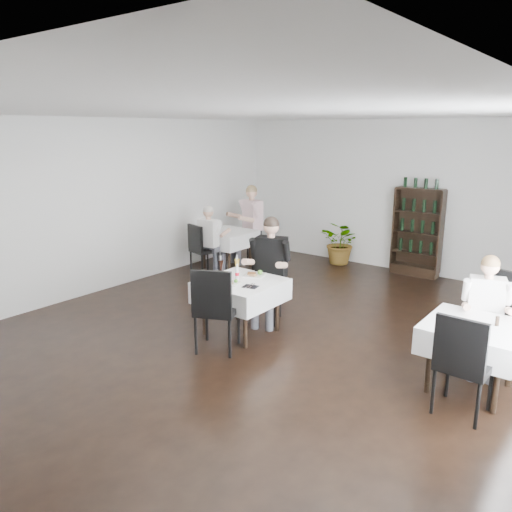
{
  "coord_description": "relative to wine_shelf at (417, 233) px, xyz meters",
  "views": [
    {
      "loc": [
        3.88,
        -5.11,
        2.81
      ],
      "look_at": [
        -0.19,
        0.2,
        1.1
      ],
      "focal_mm": 35.0,
      "sensor_mm": 36.0,
      "label": 1
    }
  ],
  "objects": [
    {
      "name": "room_shell",
      "position": [
        -0.6,
        -4.31,
        0.65
      ],
      "size": [
        9.0,
        9.0,
        9.0
      ],
      "color": "black",
      "rests_on": "ground"
    },
    {
      "name": "wine_shelf",
      "position": [
        0.0,
        0.0,
        0.0
      ],
      "size": [
        0.9,
        0.28,
        1.75
      ],
      "color": "black",
      "rests_on": "ground"
    },
    {
      "name": "main_table",
      "position": [
        -0.9,
        -4.31,
        -0.23
      ],
      "size": [
        1.03,
        1.03,
        0.77
      ],
      "color": "black",
      "rests_on": "ground"
    },
    {
      "name": "left_table",
      "position": [
        -3.3,
        -1.81,
        -0.23
      ],
      "size": [
        0.98,
        0.98,
        0.77
      ],
      "color": "black",
      "rests_on": "ground"
    },
    {
      "name": "right_table",
      "position": [
        2.1,
        -4.01,
        -0.23
      ],
      "size": [
        0.98,
        0.98,
        0.77
      ],
      "color": "black",
      "rests_on": "ground"
    },
    {
      "name": "potted_tree",
      "position": [
        -1.55,
        -0.13,
        -0.38
      ],
      "size": [
        0.95,
        0.86,
        0.92
      ],
      "primitive_type": "imported",
      "rotation": [
        0.0,
        0.0,
        -0.18
      ],
      "color": "#236020",
      "rests_on": "ground"
    },
    {
      "name": "main_chair_far",
      "position": [
        -0.96,
        -3.66,
        -0.25
      ],
      "size": [
        0.63,
        0.63,
        1.05
      ],
      "color": "black",
      "rests_on": "ground"
    },
    {
      "name": "main_chair_near",
      "position": [
        -0.76,
        -5.0,
        -0.2
      ],
      "size": [
        0.69,
        0.69,
        1.13
      ],
      "color": "black",
      "rests_on": "ground"
    },
    {
      "name": "left_chair_far",
      "position": [
        -3.22,
        -1.12,
        -0.33
      ],
      "size": [
        0.48,
        0.48,
        0.9
      ],
      "color": "black",
      "rests_on": "ground"
    },
    {
      "name": "left_chair_near",
      "position": [
        -3.35,
        -2.54,
        -0.27
      ],
      "size": [
        0.55,
        0.56,
        1.01
      ],
      "color": "black",
      "rests_on": "ground"
    },
    {
      "name": "right_chair_far",
      "position": [
        2.17,
        -3.16,
        -0.19
      ],
      "size": [
        0.62,
        0.63,
        1.15
      ],
      "color": "black",
      "rests_on": "ground"
    },
    {
      "name": "right_chair_near",
      "position": [
        2.16,
        -4.63,
        -0.23
      ],
      "size": [
        0.51,
        0.52,
        1.08
      ],
      "color": "black",
      "rests_on": "ground"
    },
    {
      "name": "diner_main",
      "position": [
        -0.83,
        -3.74,
        0.07
      ],
      "size": [
        0.67,
        0.71,
        1.59
      ],
      "color": "#3E3E45",
      "rests_on": "ground"
    },
    {
      "name": "diner_left_far",
      "position": [
        -3.23,
        -1.19,
        0.12
      ],
      "size": [
        0.73,
        0.77,
        1.66
      ],
      "color": "#3E3E45",
      "rests_on": "ground"
    },
    {
      "name": "diner_left_near",
      "position": [
        -3.21,
        -2.4,
        -0.04
      ],
      "size": [
        0.55,
        0.56,
        1.39
      ],
      "color": "#3E3E45",
      "rests_on": "ground"
    },
    {
      "name": "diner_right_far",
      "position": [
        2.09,
        -3.49,
        -0.03
      ],
      "size": [
        0.6,
        0.64,
        1.41
      ],
      "color": "#3E3E45",
      "rests_on": "ground"
    },
    {
      "name": "plate_far",
      "position": [
        -0.89,
        -4.02,
        -0.06
      ],
      "size": [
        0.35,
        0.35,
        0.09
      ],
      "color": "white",
      "rests_on": "main_table"
    },
    {
      "name": "plate_near",
      "position": [
        -0.91,
        -4.51,
        -0.06
      ],
      "size": [
        0.27,
        0.27,
        0.07
      ],
      "color": "white",
      "rests_on": "main_table"
    },
    {
      "name": "pilsner_dark",
      "position": [
        -1.22,
        -4.36,
        0.05
      ],
      "size": [
        0.07,
        0.07,
        0.32
      ],
      "color": "black",
      "rests_on": "main_table"
    },
    {
      "name": "pilsner_lager",
      "position": [
        -1.09,
        -4.17,
        0.05
      ],
      "size": [
        0.07,
        0.07,
        0.31
      ],
      "color": "gold",
      "rests_on": "main_table"
    },
    {
      "name": "coke_bottle",
      "position": [
        -0.98,
        -4.29,
        0.01
      ],
      "size": [
        0.06,
        0.06,
        0.22
      ],
      "color": "silver",
      "rests_on": "main_table"
    },
    {
      "name": "napkin_cutlery",
      "position": [
        -0.62,
        -4.46,
        -0.07
      ],
      "size": [
        0.22,
        0.21,
        0.02
      ],
      "color": "black",
      "rests_on": "main_table"
    },
    {
      "name": "pepper_mill",
      "position": [
        2.3,
        -3.92,
        -0.02
      ],
      "size": [
        0.04,
        0.04,
        0.1
      ],
      "primitive_type": "cylinder",
      "rotation": [
        0.0,
        0.0,
        0.01
      ],
      "color": "black",
      "rests_on": "right_table"
    }
  ]
}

